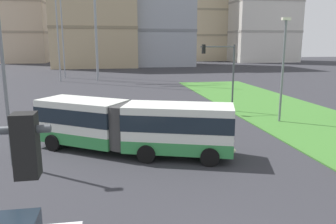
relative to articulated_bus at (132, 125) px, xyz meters
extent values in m
cube|color=silver|center=(2.54, -1.21, 0.07)|extent=(6.48, 4.28, 2.55)
cube|color=#338C47|center=(2.54, -1.21, -0.85)|extent=(6.51, 4.30, 0.70)
cube|color=#19232D|center=(2.54, -1.21, 0.50)|extent=(6.53, 4.33, 0.90)
cube|color=silver|center=(-2.87, 1.47, 0.07)|extent=(5.71, 4.98, 2.55)
cube|color=#338C47|center=(-2.87, 1.47, -0.85)|extent=(5.74, 5.00, 0.70)
cube|color=#19232D|center=(-2.87, 1.47, 0.50)|extent=(5.77, 5.03, 0.90)
cylinder|color=#383838|center=(-0.30, -0.26, 0.07)|extent=(2.40, 2.40, 2.45)
cylinder|color=black|center=(4.65, -0.60, -1.15)|extent=(1.04, 0.58, 1.00)
cylinder|color=black|center=(3.85, -2.97, -1.15)|extent=(1.04, 0.58, 1.00)
cylinder|color=black|center=(1.42, 0.48, -1.15)|extent=(1.04, 0.58, 1.00)
cylinder|color=black|center=(0.63, -1.89, -1.15)|extent=(1.04, 0.58, 1.00)
cylinder|color=black|center=(-3.26, 3.23, -1.15)|extent=(0.99, 0.79, 1.00)
cylinder|color=black|center=(-4.65, 1.16, -1.15)|extent=(0.99, 0.79, 1.00)
sphere|color=#F9EFC6|center=(5.69, -1.32, -0.85)|extent=(0.24, 0.24, 0.24)
sphere|color=#F9EFC6|center=(5.12, -3.03, -0.85)|extent=(0.24, 0.24, 0.24)
cube|color=slate|center=(-3.88, 8.61, -1.07)|extent=(4.45, 1.93, 0.80)
cube|color=black|center=(-4.03, 8.62, -0.37)|extent=(2.42, 1.75, 0.60)
cylinder|color=black|center=(-2.35, 9.47, -1.33)|extent=(0.65, 0.24, 0.64)
cylinder|color=black|center=(-2.40, 7.67, -1.33)|extent=(0.65, 0.24, 0.64)
cylinder|color=black|center=(-5.35, 9.55, -1.33)|extent=(0.65, 0.24, 0.64)
cylinder|color=black|center=(-5.40, 7.75, -1.33)|extent=(0.65, 0.24, 0.64)
cube|color=black|center=(-2.22, -14.77, 3.50)|extent=(0.28, 0.28, 0.80)
sphere|color=red|center=(-2.22, -14.77, 3.75)|extent=(0.16, 0.16, 0.16)
sphere|color=yellow|center=(-2.22, -14.77, 3.49)|extent=(0.16, 0.16, 0.16)
sphere|color=green|center=(-2.22, -14.77, 3.23)|extent=(0.16, 0.16, 0.16)
cylinder|color=#474C51|center=(10.08, 10.23, 1.45)|extent=(0.16, 0.16, 6.20)
cylinder|color=#474C51|center=(8.49, 10.23, 4.35)|extent=(3.18, 0.10, 0.10)
cube|color=black|center=(7.20, 10.23, 4.15)|extent=(0.28, 0.28, 0.80)
sphere|color=red|center=(7.20, 10.23, 4.40)|extent=(0.16, 0.16, 0.16)
sphere|color=yellow|center=(7.20, 10.23, 4.14)|extent=(0.16, 0.16, 0.16)
sphere|color=green|center=(7.20, 10.23, 3.88)|extent=(0.16, 0.16, 0.16)
cylinder|color=slate|center=(-6.38, -1.03, 2.89)|extent=(0.18, 0.18, 9.09)
cylinder|color=slate|center=(12.38, 5.58, 2.37)|extent=(0.18, 0.18, 8.06)
cube|color=white|center=(12.38, 5.58, 6.50)|extent=(0.70, 0.28, 0.20)
cube|color=gray|center=(-27.88, 99.49, 7.85)|extent=(15.28, 18.99, 0.70)
cube|color=gray|center=(-27.88, 99.49, 17.00)|extent=(15.28, 18.99, 0.70)
cube|color=#85765B|center=(-4.35, 73.69, 8.32)|extent=(21.29, 17.36, 0.70)
cube|color=gray|center=(12.83, 76.07, 7.81)|extent=(18.12, 17.66, 0.70)
cube|color=#9C8D6E|center=(33.71, 101.67, 7.19)|extent=(14.71, 16.80, 0.70)
cube|color=#9C8D6E|center=(33.71, 101.67, 15.68)|extent=(14.71, 16.80, 0.70)
cube|color=#A4A099|center=(49.99, 89.61, 8.15)|extent=(20.95, 17.48, 0.70)
cube|color=#A4A099|center=(49.99, 89.61, 17.60)|extent=(20.95, 17.48, 0.70)
camera|label=1|loc=(-1.21, -18.87, 4.73)|focal=35.60mm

